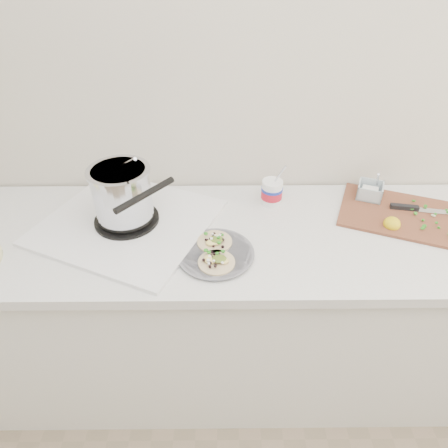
{
  "coord_description": "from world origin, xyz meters",
  "views": [
    {
      "loc": [
        -0.17,
        0.26,
        1.83
      ],
      "look_at": [
        -0.16,
        1.39,
        0.96
      ],
      "focal_mm": 32.0,
      "sensor_mm": 36.0,
      "label": 1
    }
  ],
  "objects_px": {
    "taco_plate": "(216,252)",
    "cutboard": "(399,210)",
    "tub": "(273,190)",
    "stove": "(124,203)"
  },
  "relations": [
    {
      "from": "stove",
      "to": "tub",
      "type": "bearing_deg",
      "value": 37.73
    },
    {
      "from": "tub",
      "to": "taco_plate",
      "type": "bearing_deg",
      "value": -125.38
    },
    {
      "from": "taco_plate",
      "to": "cutboard",
      "type": "relative_size",
      "value": 0.5
    },
    {
      "from": "taco_plate",
      "to": "tub",
      "type": "distance_m",
      "value": 0.4
    },
    {
      "from": "taco_plate",
      "to": "cutboard",
      "type": "height_order",
      "value": "cutboard"
    },
    {
      "from": "stove",
      "to": "tub",
      "type": "xyz_separation_m",
      "value": [
        0.57,
        0.14,
        -0.03
      ]
    },
    {
      "from": "stove",
      "to": "cutboard",
      "type": "distance_m",
      "value": 1.06
    },
    {
      "from": "tub",
      "to": "cutboard",
      "type": "xyz_separation_m",
      "value": [
        0.49,
        -0.08,
        -0.05
      ]
    },
    {
      "from": "tub",
      "to": "cutboard",
      "type": "height_order",
      "value": "tub"
    },
    {
      "from": "taco_plate",
      "to": "cutboard",
      "type": "bearing_deg",
      "value": 18.43
    }
  ]
}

